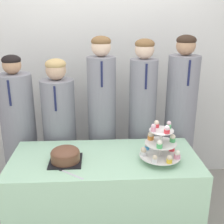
{
  "coord_description": "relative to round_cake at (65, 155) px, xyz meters",
  "views": [
    {
      "loc": [
        -0.05,
        -1.62,
        1.78
      ],
      "look_at": [
        0.06,
        0.36,
        1.11
      ],
      "focal_mm": 45.0,
      "sensor_mm": 36.0,
      "label": 1
    }
  ],
  "objects": [
    {
      "name": "student_2",
      "position": [
        0.29,
        0.57,
        -0.02
      ],
      "size": [
        0.26,
        0.26,
        1.63
      ],
      "color": "gray",
      "rests_on": "ground_plane"
    },
    {
      "name": "student_0",
      "position": [
        -0.49,
        0.57,
        -0.12
      ],
      "size": [
        0.31,
        0.32,
        1.48
      ],
      "color": "gray",
      "rests_on": "ground_plane"
    },
    {
      "name": "table",
      "position": [
        0.29,
        0.05,
        -0.43
      ],
      "size": [
        1.45,
        0.65,
        0.75
      ],
      "color": "#A8DBB2",
      "rests_on": "ground_plane"
    },
    {
      "name": "cupcake_stand",
      "position": [
        0.71,
        -0.03,
        0.08
      ],
      "size": [
        0.31,
        0.31,
        0.31
      ],
      "color": "silver",
      "rests_on": "table"
    },
    {
      "name": "student_1",
      "position": [
        -0.11,
        0.57,
        -0.13
      ],
      "size": [
        0.3,
        0.31,
        1.44
      ],
      "color": "gray",
      "rests_on": "ground_plane"
    },
    {
      "name": "wall_back",
      "position": [
        0.29,
        1.12,
        0.54
      ],
      "size": [
        9.0,
        0.06,
        2.7
      ],
      "color": "silver",
      "rests_on": "ground_plane"
    },
    {
      "name": "student_3",
      "position": [
        0.66,
        0.57,
        -0.03
      ],
      "size": [
        0.25,
        0.26,
        1.61
      ],
      "color": "gray",
      "rests_on": "ground_plane"
    },
    {
      "name": "round_cake",
      "position": [
        0.0,
        0.0,
        0.0
      ],
      "size": [
        0.24,
        0.24,
        0.12
      ],
      "color": "black",
      "rests_on": "table"
    },
    {
      "name": "cake_knife",
      "position": [
        -0.0,
        -0.14,
        -0.05
      ],
      "size": [
        0.23,
        0.19,
        0.01
      ],
      "rotation": [
        0.0,
        0.0,
        -0.67
      ],
      "color": "silver",
      "rests_on": "table"
    },
    {
      "name": "student_4",
      "position": [
        1.03,
        0.57,
        -0.03
      ],
      "size": [
        0.28,
        0.29,
        1.64
      ],
      "color": "gray",
      "rests_on": "ground_plane"
    }
  ]
}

